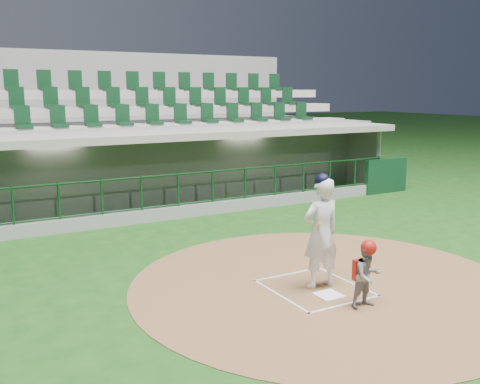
{
  "coord_description": "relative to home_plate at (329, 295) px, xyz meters",
  "views": [
    {
      "loc": [
        -5.69,
        -7.63,
        3.55
      ],
      "look_at": [
        0.08,
        2.6,
        1.3
      ],
      "focal_mm": 40.0,
      "sensor_mm": 36.0,
      "label": 1
    }
  ],
  "objects": [
    {
      "name": "batter",
      "position": [
        0.12,
        0.42,
        1.03
      ],
      "size": [
        0.91,
        0.89,
        2.1
      ],
      "color": "silver",
      "rests_on": "dirt_circle"
    },
    {
      "name": "batter_box_chalk",
      "position": [
        0.0,
        0.4,
        -0.0
      ],
      "size": [
        1.55,
        1.8,
        0.01
      ],
      "color": "silver",
      "rests_on": "ground"
    },
    {
      "name": "ground",
      "position": [
        0.0,
        0.7,
        -0.02
      ],
      "size": [
        120.0,
        120.0,
        0.0
      ],
      "primitive_type": "plane",
      "color": "#174313",
      "rests_on": "ground"
    },
    {
      "name": "seating_deck",
      "position": [
        0.0,
        11.61,
        1.4
      ],
      "size": [
        17.0,
        6.72,
        5.15
      ],
      "color": "gray",
      "rests_on": "ground"
    },
    {
      "name": "dugout_structure",
      "position": [
        0.12,
        8.51,
        0.94
      ],
      "size": [
        16.4,
        3.7,
        3.0
      ],
      "color": "gray",
      "rests_on": "ground"
    },
    {
      "name": "dirt_circle",
      "position": [
        0.3,
        0.5,
        -0.02
      ],
      "size": [
        7.2,
        7.2,
        0.01
      ],
      "primitive_type": "cylinder",
      "color": "brown",
      "rests_on": "ground"
    },
    {
      "name": "catcher",
      "position": [
        0.24,
        -0.68,
        0.56
      ],
      "size": [
        0.53,
        0.43,
        1.14
      ],
      "color": "gray",
      "rests_on": "dirt_circle"
    },
    {
      "name": "home_plate",
      "position": [
        0.0,
        0.0,
        0.0
      ],
      "size": [
        0.43,
        0.43,
        0.02
      ],
      "primitive_type": "cube",
      "color": "white",
      "rests_on": "dirt_circle"
    }
  ]
}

